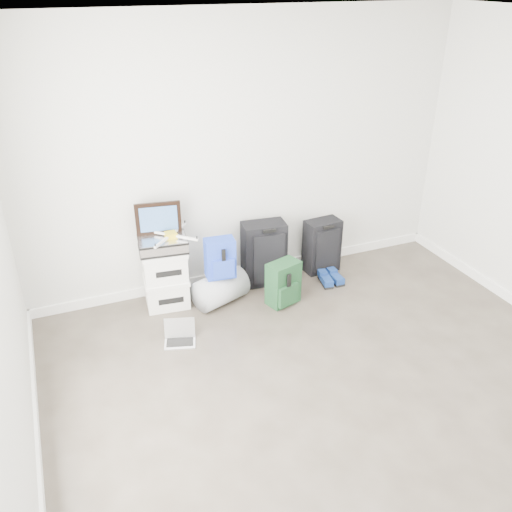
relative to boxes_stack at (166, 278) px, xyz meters
name	(u,v)px	position (x,y,z in m)	size (l,w,h in m)	color
ground	(373,434)	(0.95, -2.24, -0.31)	(5.00, 5.00, 0.00)	#373028
room_envelope	(402,213)	(0.95, -2.23, 1.42)	(4.52, 5.02, 2.71)	silver
boxes_stack	(166,278)	(0.00, 0.00, 0.00)	(0.46, 0.39, 0.61)	silver
briefcase	(163,244)	(0.00, 0.00, 0.37)	(0.44, 0.32, 0.13)	#B2B2B7
painting	(158,218)	(0.00, 0.10, 0.59)	(0.42, 0.09, 0.32)	black
drone	(171,235)	(0.08, -0.02, 0.46)	(0.42, 0.42, 0.05)	gold
duffel_bag	(220,289)	(0.50, -0.17, -0.15)	(0.32, 0.32, 0.51)	gray
blue_backpack	(220,259)	(0.50, -0.20, 0.20)	(0.30, 0.23, 0.40)	#1A27AB
large_suitcase	(264,254)	(1.06, 0.03, 0.04)	(0.47, 0.33, 0.68)	black
green_backpack	(284,284)	(1.08, -0.41, -0.09)	(0.36, 0.31, 0.45)	#14371F
carry_on	(322,246)	(1.75, 0.04, -0.01)	(0.39, 0.27, 0.59)	black
shoes	(330,279)	(1.71, -0.24, -0.26)	(0.24, 0.27, 0.09)	black
rolled_rug	(329,243)	(1.86, 0.10, -0.02)	(0.19, 0.19, 0.57)	tan
laptop	(180,337)	(-0.05, -0.64, -0.26)	(0.32, 0.27, 0.20)	silver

